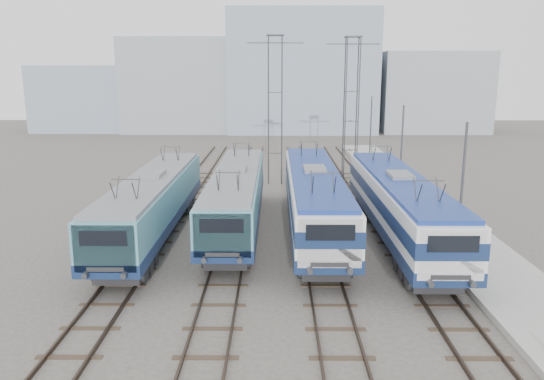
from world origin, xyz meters
The scene contains 15 objects.
ground centered at (0.00, 0.00, 0.00)m, with size 160.00×160.00×0.00m, color #514C47.
platform centered at (10.20, 8.00, 0.15)m, with size 4.00×70.00×0.30m, color #9E9E99.
locomotive_far_left centered at (-6.75, 6.63, 2.18)m, with size 2.76×17.42×3.28m.
locomotive_center_left centered at (-2.25, 8.39, 2.17)m, with size 2.76×17.39×3.27m.
locomotive_center_right centered at (2.25, 7.49, 2.32)m, with size 2.88×18.23×3.43m.
locomotive_far_right centered at (6.75, 6.08, 2.29)m, with size 2.83×17.92×3.37m.
catenary_tower_west centered at (0.00, 22.00, 6.64)m, with size 4.50×1.20×12.00m.
catenary_tower_east centered at (6.50, 24.00, 6.64)m, with size 4.50×1.20×12.00m.
mast_front centered at (8.60, 2.00, 3.50)m, with size 0.12×0.12×7.00m, color #3F4247.
mast_mid centered at (8.60, 14.00, 3.50)m, with size 0.12×0.12×7.00m, color #3F4247.
mast_rear centered at (8.60, 26.00, 3.50)m, with size 0.12×0.12×7.00m, color #3F4247.
building_west centered at (-14.00, 62.00, 7.00)m, with size 18.00×12.00×14.00m, color #939CA5.
building_center centered at (4.00, 62.00, 9.00)m, with size 22.00×14.00×18.00m, color #919EB1.
building_east centered at (24.00, 62.00, 6.00)m, with size 16.00×12.00×12.00m, color #939CA5.
building_far_west centered at (-30.00, 62.00, 5.00)m, with size 14.00×10.00×10.00m, color #919EB1.
Camera 1 is at (0.05, -21.75, 9.23)m, focal length 35.00 mm.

